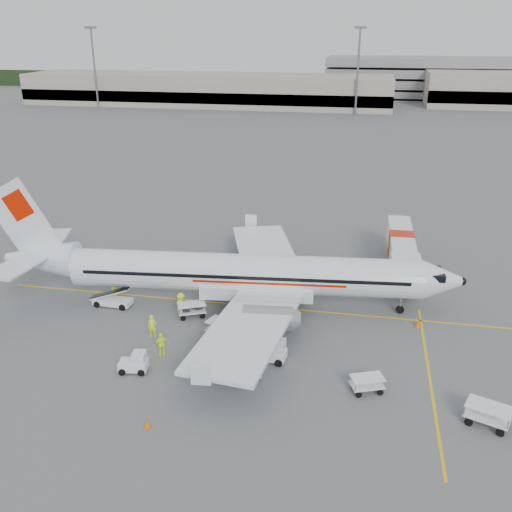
% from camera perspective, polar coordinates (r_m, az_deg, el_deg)
% --- Properties ---
extents(ground, '(360.00, 360.00, 0.00)m').
position_cam_1_polar(ground, '(48.81, -0.45, -5.00)').
color(ground, '#56595B').
extents(stripe_lead, '(44.00, 0.20, 0.01)m').
position_cam_1_polar(stripe_lead, '(48.81, -0.45, -5.00)').
color(stripe_lead, yellow).
rests_on(stripe_lead, ground).
extents(stripe_cross, '(0.20, 20.00, 0.01)m').
position_cam_1_polar(stripe_cross, '(41.45, 16.94, -11.39)').
color(stripe_cross, yellow).
rests_on(stripe_cross, ground).
extents(terminal_west, '(110.00, 22.00, 9.00)m').
position_cam_1_polar(terminal_west, '(180.24, -4.93, 16.25)').
color(terminal_west, gray).
rests_on(terminal_west, ground).
extents(parking_garage, '(62.00, 24.00, 14.00)m').
position_cam_1_polar(parking_garage, '(203.86, 16.27, 16.86)').
color(parking_garage, slate).
rests_on(parking_garage, ground).
extents(treeline, '(300.00, 3.00, 6.00)m').
position_cam_1_polar(treeline, '(218.66, 9.05, 16.67)').
color(treeline, black).
rests_on(treeline, ground).
extents(mast_west, '(3.20, 1.20, 22.00)m').
position_cam_1_polar(mast_west, '(179.22, -15.84, 17.60)').
color(mast_west, slate).
rests_on(mast_west, ground).
extents(mast_center, '(3.20, 1.20, 22.00)m').
position_cam_1_polar(mast_center, '(161.07, 10.14, 17.66)').
color(mast_center, slate).
rests_on(mast_center, ground).
extents(aircraft, '(40.94, 33.52, 10.53)m').
position_cam_1_polar(aircraft, '(46.58, -1.09, 0.73)').
color(aircraft, white).
rests_on(aircraft, ground).
extents(jet_bridge, '(3.07, 15.26, 4.00)m').
position_cam_1_polar(jet_bridge, '(56.28, 14.22, 0.29)').
color(jet_bridge, white).
rests_on(jet_bridge, ground).
extents(belt_loader, '(4.38, 1.81, 2.34)m').
position_cam_1_polar(belt_loader, '(49.85, -14.19, -3.63)').
color(belt_loader, white).
rests_on(belt_loader, ground).
extents(tug_fore, '(2.28, 1.44, 1.68)m').
position_cam_1_polar(tug_fore, '(40.93, 1.48, -9.39)').
color(tug_fore, white).
rests_on(tug_fore, ground).
extents(tug_mid, '(2.22, 1.48, 1.59)m').
position_cam_1_polar(tug_mid, '(39.24, -0.96, -10.98)').
color(tug_mid, white).
rests_on(tug_mid, ground).
extents(tug_aft, '(2.06, 1.35, 1.50)m').
position_cam_1_polar(tug_aft, '(40.69, -12.19, -10.30)').
color(tug_aft, white).
rests_on(tug_aft, ground).
extents(cart_loaded_a, '(2.84, 2.27, 1.29)m').
position_cam_1_polar(cart_loaded_a, '(43.94, -3.32, -7.35)').
color(cart_loaded_a, white).
rests_on(cart_loaded_a, ground).
extents(cart_loaded_b, '(2.60, 2.15, 1.18)m').
position_cam_1_polar(cart_loaded_b, '(47.14, -6.44, -5.39)').
color(cart_loaded_b, white).
rests_on(cart_loaded_b, ground).
extents(cart_empty_a, '(2.41, 1.93, 1.10)m').
position_cam_1_polar(cart_empty_a, '(38.63, 11.04, -12.47)').
color(cart_empty_a, white).
rests_on(cart_empty_a, ground).
extents(cart_empty_b, '(2.93, 2.34, 1.33)m').
position_cam_1_polar(cart_empty_b, '(37.77, 22.15, -14.55)').
color(cart_empty_b, white).
rests_on(cart_empty_b, ground).
extents(cone_nose, '(0.41, 0.41, 0.67)m').
position_cam_1_polar(cone_nose, '(47.19, 15.89, -6.47)').
color(cone_nose, orange).
rests_on(cone_nose, ground).
extents(cone_port, '(0.42, 0.42, 0.69)m').
position_cam_1_polar(cone_port, '(59.66, 2.70, 0.51)').
color(cone_port, orange).
rests_on(cone_port, ground).
extents(cone_stbd, '(0.39, 0.39, 0.64)m').
position_cam_1_polar(cone_stbd, '(35.75, -10.84, -16.10)').
color(cone_stbd, orange).
rests_on(cone_stbd, ground).
extents(crew_a, '(0.72, 0.51, 1.85)m').
position_cam_1_polar(crew_a, '(44.45, -10.34, -6.93)').
color(crew_a, '#C7DF21').
rests_on(crew_a, ground).
extents(crew_b, '(0.97, 1.03, 1.68)m').
position_cam_1_polar(crew_b, '(50.65, -14.06, -3.61)').
color(crew_b, '#C7DF21').
rests_on(crew_b, ground).
extents(crew_c, '(1.32, 1.35, 1.86)m').
position_cam_1_polar(crew_c, '(47.55, -7.50, -4.73)').
color(crew_c, '#C7DF21').
rests_on(crew_c, ground).
extents(crew_d, '(1.15, 1.00, 1.86)m').
position_cam_1_polar(crew_d, '(41.97, -9.42, -8.72)').
color(crew_d, '#C7DF21').
rests_on(crew_d, ground).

